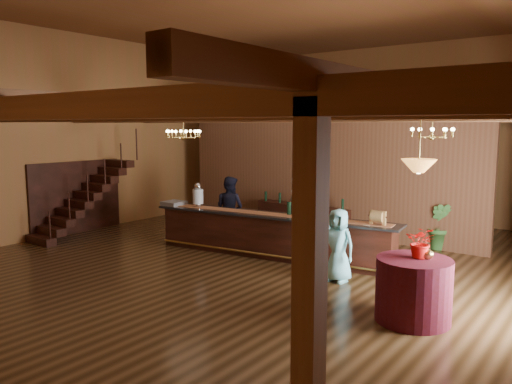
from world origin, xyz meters
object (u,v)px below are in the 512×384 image
Objects in this scene: tasting_bar at (271,235)px; bartender at (299,213)px; beverage_dispenser at (198,195)px; raffle_drum at (378,217)px; backbar_shelf at (302,219)px; round_table at (413,290)px; pendant_lamp at (419,166)px; floor_plant at (441,226)px; guest at (338,245)px; chandelier_right at (432,132)px; staff_second at (230,208)px; chandelier_left at (183,134)px.

bartender is at bearing 66.14° from tasting_bar.
beverage_dispenser is 4.53m from raffle_drum.
backbar_shelf is at bearing -40.04° from bartender.
bartender is (-3.70, 2.61, 0.43)m from round_table.
pendant_lamp reaches higher than bartender.
round_table is 4.89m from floor_plant.
raffle_drum is 1.14m from guest.
chandelier_right is at bearing 7.58° from beverage_dispenser.
raffle_drum reaches higher than floor_plant.
staff_second reaches higher than beverage_dispenser.
backbar_shelf is 2.14m from staff_second.
chandelier_left is 5.56m from chandelier_right.
chandelier_right reaches higher than staff_second.
pendant_lamp is 5.22m from floor_plant.
round_table is at bearing -31.87° from tasting_bar.
chandelier_right reaches higher than backbar_shelf.
round_table is 6.50m from chandelier_left.
beverage_dispenser is 0.33× the size of bartender.
chandelier_left is 0.89× the size of pendant_lamp.
chandelier_right reaches higher than beverage_dispenser.
floor_plant is (0.47, 2.72, -0.59)m from raffle_drum.
chandelier_right is at bearing 103.44° from round_table.
raffle_drum is (2.45, 0.27, 0.66)m from tasting_bar.
tasting_bar is at bearing 6.11° from beverage_dispenser.
raffle_drum is 2.82m from floor_plant.
chandelier_right reaches higher than raffle_drum.
bartender is at bearing 24.41° from beverage_dispenser.
chandelier_left is at bearing -168.75° from tasting_bar.
chandelier_left and pendant_lamp have the same top height.
backbar_shelf is 4.28m from guest.
staff_second is (0.20, 1.45, -1.96)m from chandelier_left.
staff_second is 5.27m from floor_plant.
raffle_drum is at bearing 12.13° from chandelier_left.
pendant_lamp is at bearing -26.85° from guest.
raffle_drum is 0.42× the size of chandelier_right.
raffle_drum is 4.33m from staff_second.
tasting_bar is 7.47× the size of chandelier_left.
beverage_dispenser is 3.17m from backbar_shelf.
guest is at bearing -26.11° from tasting_bar.
chandelier_right is 2.79m from guest.
round_table is at bearing -14.68° from beverage_dispenser.
tasting_bar is 4.16m from chandelier_right.
tasting_bar is 4.32m from round_table.
bartender is (2.28, 1.51, -1.88)m from chandelier_left.
round_table is 1.42× the size of chandelier_right.
backbar_shelf is 3.20× the size of pendant_lamp.
guest is (-1.86, 1.08, 0.22)m from round_table.
chandelier_left is 6.57m from floor_plant.
chandelier_right is (-0.55, 2.29, 2.37)m from round_table.
tasting_bar is 4.72m from pendant_lamp.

